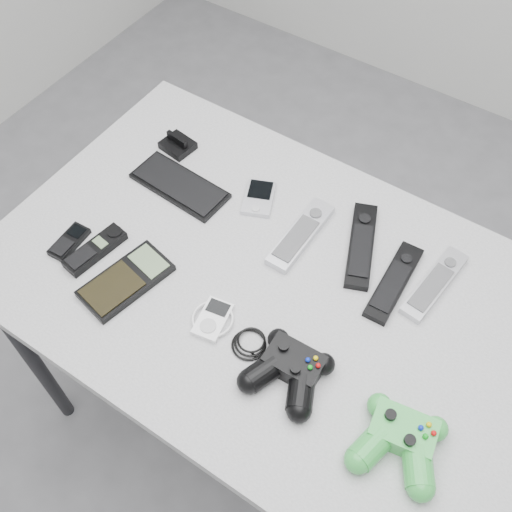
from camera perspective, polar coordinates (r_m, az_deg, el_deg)
The scene contains 15 objects.
floor at distance 2.00m, azimuth 1.60°, elevation -14.36°, with size 3.50×3.50×0.00m, color slate.
desk at distance 1.32m, azimuth 1.47°, elevation -4.15°, with size 1.20×0.77×0.81m.
pda_keyboard at distance 1.43m, azimuth -7.28°, elevation 6.70°, with size 0.24×0.10×0.01m, color black.
dock_bracket at distance 1.51m, azimuth -7.50°, elevation 10.68°, with size 0.07×0.07×0.04m, color black.
pda at distance 1.39m, azimuth 0.27°, elevation 5.58°, with size 0.07×0.10×0.02m, color silver.
remote_silver_a at distance 1.32m, azimuth 4.28°, elevation 2.09°, with size 0.05×0.21×0.02m, color silver.
remote_black_a at distance 1.32m, azimuth 9.99°, elevation 1.06°, with size 0.05×0.22×0.02m, color black.
remote_black_b at distance 1.28m, azimuth 13.02°, elevation -2.40°, with size 0.05×0.21×0.02m, color black.
remote_silver_b at distance 1.30m, azimuth 16.65°, elevation -2.51°, with size 0.05×0.20×0.02m, color #B6B6BD.
mobile_phone at distance 1.37m, azimuth -17.37°, elevation 1.33°, with size 0.04×0.10×0.02m, color black.
cordless_handset at distance 1.34m, azimuth -15.07°, elevation 0.61°, with size 0.05×0.15×0.02m, color black.
calculator at distance 1.28m, azimuth -12.29°, elevation -2.27°, with size 0.10×0.19×0.02m, color black.
mp3_player at distance 1.21m, azimuth -4.15°, elevation -6.01°, with size 0.09×0.09×0.02m, color white.
controller_black at distance 1.14m, azimuth 3.24°, elevation -10.65°, with size 0.26×0.16×0.05m, color black, non-canonical shape.
controller_green at distance 1.12m, azimuth 13.58°, elevation -16.58°, with size 0.16×0.17×0.05m, color green, non-canonical shape.
Camera 1 is at (0.35, -0.62, 1.87)m, focal length 42.00 mm.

